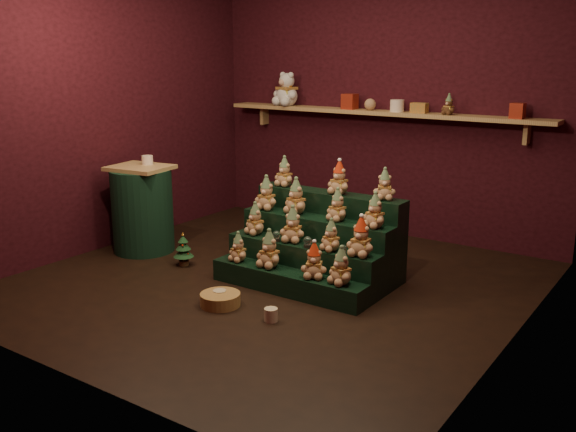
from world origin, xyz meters
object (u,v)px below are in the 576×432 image
Objects in this scene: side_table at (142,209)px; mug_right at (271,315)px; riser_tier_front at (287,282)px; mug_left at (220,297)px; snow_globe_b at (308,242)px; brown_bear at (449,105)px; white_bear at (287,85)px; snow_globe_a at (276,236)px; mini_christmas_tree at (183,249)px; snow_globe_c at (343,250)px; wicker_basket at (220,299)px.

side_table is 8.56× the size of mug_right.
riser_tier_front is 14.13× the size of mug_right.
mug_left is 0.54m from mug_right.
side_table is (-1.91, -0.01, 0.01)m from snow_globe_b.
mug_left is 0.54× the size of brown_bear.
riser_tier_front is 3.01× the size of white_bear.
riser_tier_front is at bearing -94.09° from brown_bear.
mug_right is (2.04, -0.69, -0.37)m from side_table.
mug_left is at bearing -97.90° from snow_globe_a.
mini_christmas_tree is 0.68× the size of white_bear.
snow_globe_c is at bearing 0.00° from snow_globe_a.
snow_globe_a is 1.60m from side_table.
snow_globe_b is 0.11× the size of side_table.
mug_right is at bearing -2.40° from wicker_basket.
side_table is 1.82× the size of white_bear.
riser_tier_front is 7.26× the size of brown_bear.
snow_globe_a reaches higher than mug_right.
snow_globe_b reaches higher than snow_globe_c.
snow_globe_c is at bearing 0.00° from snow_globe_b.
mug_left is 0.33× the size of wicker_basket.
mug_right is at bearing -45.56° from white_bear.
snow_globe_b is 0.84m from mug_left.
mug_right is (0.23, -0.54, -0.04)m from riser_tier_front.
snow_globe_b is at bearing -39.06° from white_bear.
riser_tier_front is 1.85m from side_table.
snow_globe_c is 0.26× the size of wicker_basket.
snow_globe_c is 0.43× the size of brown_bear.
side_table reaches higher than mug_left.
snow_globe_a is 0.29× the size of wicker_basket.
riser_tier_front is at bearing -35.70° from snow_globe_a.
white_bear is at bearing 122.34° from mug_right.
brown_bear reaches higher than mug_left.
side_table is 0.70m from mini_christmas_tree.
wicker_basket is at bearing -117.81° from riser_tier_front.
wicker_basket is at bearing -31.28° from mini_christmas_tree.
snow_globe_a is 1.12× the size of snow_globe_c.
snow_globe_c is at bearing 41.25° from mug_left.
snow_globe_c is (0.64, 0.00, -0.00)m from snow_globe_a.
snow_globe_c is 0.79× the size of mug_left.
mug_right is (0.54, -0.06, -0.00)m from mug_left.
snow_globe_c is at bearing 74.48° from mug_right.
mug_left is at bearing 135.84° from wicker_basket.
snow_globe_c is 1.03m from wicker_basket.
snow_globe_a reaches higher than snow_globe_c.
mug_right is 0.51× the size of brown_bear.
snow_globe_a is at bearing 7.67° from mini_christmas_tree.
brown_bear reaches higher than snow_globe_c.
mug_right is at bearing -79.02° from snow_globe_b.
white_bear is 2.41× the size of brown_bear.
side_table is 2.18m from white_bear.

